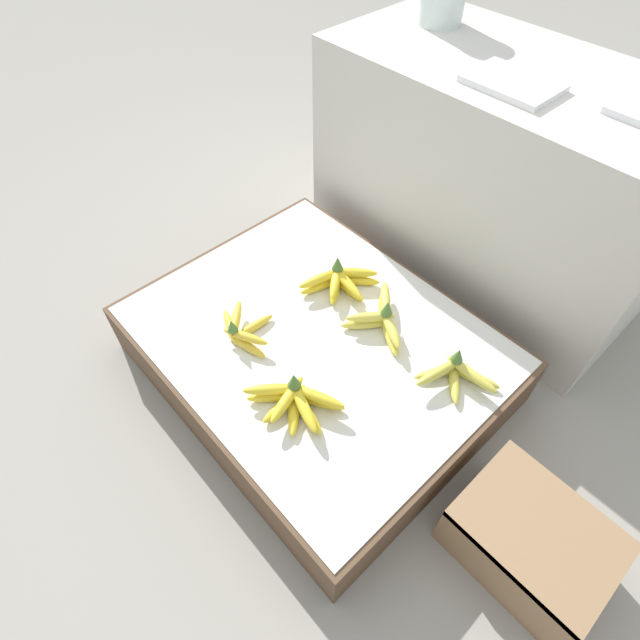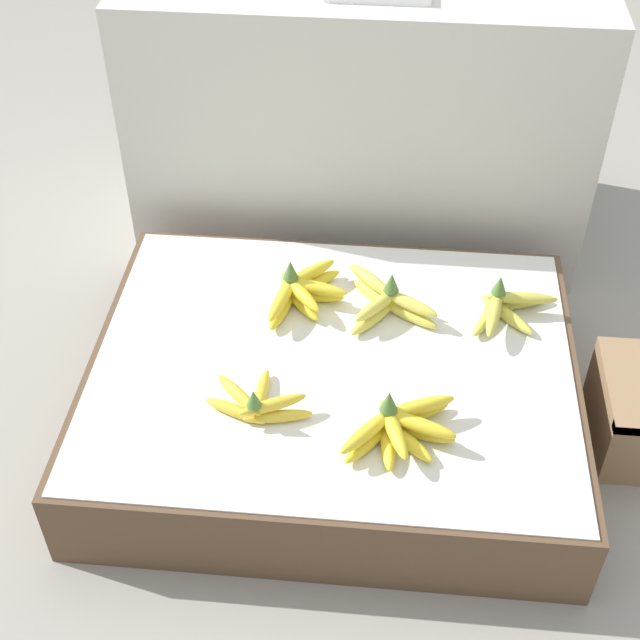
{
  "view_description": "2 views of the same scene",
  "coord_description": "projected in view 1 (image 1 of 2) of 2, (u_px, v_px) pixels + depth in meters",
  "views": [
    {
      "loc": [
        0.7,
        -0.62,
        1.39
      ],
      "look_at": [
        0.01,
        0.01,
        0.27
      ],
      "focal_mm": 28.0,
      "sensor_mm": 36.0,
      "label": 1
    },
    {
      "loc": [
        0.1,
        -1.38,
        1.58
      ],
      "look_at": [
        -0.04,
        0.11,
        0.22
      ],
      "focal_mm": 50.0,
      "sensor_mm": 36.0,
      "label": 2
    }
  ],
  "objects": [
    {
      "name": "back_vendor_table",
      "position": [
        492.0,
        180.0,
        1.72
      ],
      "size": [
        1.2,
        0.59,
        0.75
      ],
      "color": "beige",
      "rests_on": "ground_plane"
    },
    {
      "name": "banana_bunch_middle_right",
      "position": [
        456.0,
        373.0,
        1.38
      ],
      "size": [
        0.2,
        0.2,
        0.1
      ],
      "color": "gold",
      "rests_on": "display_platform"
    },
    {
      "name": "ground_plane",
      "position": [
        316.0,
        372.0,
        1.66
      ],
      "size": [
        10.0,
        10.0,
        0.0
      ],
      "primitive_type": "plane",
      "color": "gray"
    },
    {
      "name": "foam_tray_white",
      "position": [
        513.0,
        83.0,
        1.35
      ],
      "size": [
        0.24,
        0.18,
        0.02
      ],
      "color": "white",
      "rests_on": "back_vendor_table"
    },
    {
      "name": "banana_bunch_middle_midright",
      "position": [
        381.0,
        318.0,
        1.5
      ],
      "size": [
        0.23,
        0.23,
        0.11
      ],
      "color": "#DBCC4C",
      "rests_on": "display_platform"
    },
    {
      "name": "display_platform",
      "position": [
        316.0,
        354.0,
        1.59
      ],
      "size": [
        1.07,
        0.86,
        0.2
      ],
      "color": "brown",
      "rests_on": "ground_plane"
    },
    {
      "name": "banana_bunch_front_midright",
      "position": [
        295.0,
        400.0,
        1.32
      ],
      "size": [
        0.24,
        0.2,
        0.11
      ],
      "color": "yellow",
      "rests_on": "display_platform"
    },
    {
      "name": "banana_bunch_middle_midleft",
      "position": [
        339.0,
        281.0,
        1.61
      ],
      "size": [
        0.18,
        0.24,
        0.11
      ],
      "color": "yellow",
      "rests_on": "display_platform"
    },
    {
      "name": "banana_bunch_front_midleft",
      "position": [
        242.0,
        331.0,
        1.48
      ],
      "size": [
        0.23,
        0.17,
        0.09
      ],
      "color": "gold",
      "rests_on": "display_platform"
    },
    {
      "name": "wooden_crate",
      "position": [
        529.0,
        541.0,
        1.23
      ],
      "size": [
        0.36,
        0.27,
        0.19
      ],
      "color": "#997551",
      "rests_on": "ground_plane"
    }
  ]
}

